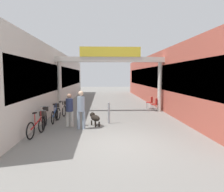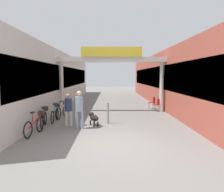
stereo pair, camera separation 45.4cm
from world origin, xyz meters
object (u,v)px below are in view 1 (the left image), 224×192
bollard_post_metal (109,113)px  cafe_chair_red_farther (150,102)px  pedestrian_with_dog (81,107)px  bicycle_red_nearest (38,125)px  bicycle_silver_farthest (62,110)px  bicycle_black_second (45,118)px  dog_on_leash (95,118)px  cafe_chair_red_nearer (156,103)px  pedestrian_companion (69,108)px  bicycle_blue_third (55,114)px

bollard_post_metal → cafe_chair_red_farther: bollard_post_metal is taller
pedestrian_with_dog → bollard_post_metal: pedestrian_with_dog is taller
bicycle_red_nearest → bollard_post_metal: size_ratio=1.54×
pedestrian_with_dog → bicycle_silver_farthest: 3.09m
bicycle_black_second → bollard_post_metal: (3.02, 0.70, 0.12)m
bicycle_red_nearest → cafe_chair_red_farther: (6.16, 6.77, 0.10)m
dog_on_leash → cafe_chair_red_nearer: bearing=45.8°
cafe_chair_red_nearer → bollard_post_metal: bearing=-132.0°
cafe_chair_red_farther → dog_on_leash: bearing=-126.9°
pedestrian_companion → cafe_chair_red_farther: size_ratio=1.77×
pedestrian_companion → bicycle_blue_third: bearing=129.9°
bicycle_black_second → cafe_chair_red_nearer: bicycle_black_second is taller
dog_on_leash → bicycle_blue_third: 2.32m
pedestrian_with_dog → bicycle_silver_farthest: bearing=116.5°
bicycle_blue_third → cafe_chair_red_nearer: size_ratio=1.90×
bollard_post_metal → bicycle_blue_third: bearing=169.0°
bicycle_red_nearest → cafe_chair_red_farther: size_ratio=1.89×
bicycle_blue_third → bicycle_silver_farthest: bearing=81.8°
bicycle_black_second → bicycle_silver_farthest: same height
dog_on_leash → cafe_chair_red_farther: cafe_chair_red_farther is taller
bollard_post_metal → pedestrian_with_dog: bearing=-139.9°
pedestrian_companion → cafe_chair_red_farther: 7.35m
bicycle_black_second → bicycle_blue_third: (0.22, 1.25, 0.00)m
pedestrian_companion → bicycle_black_second: bearing=-172.3°
bollard_post_metal → cafe_chair_red_nearer: (3.32, 3.69, -0.01)m
cafe_chair_red_nearer → cafe_chair_red_farther: bearing=96.8°
bicycle_black_second → cafe_chair_red_farther: (6.22, 5.45, 0.10)m
dog_on_leash → cafe_chair_red_nearer: 5.76m
bicycle_blue_third → pedestrian_with_dog: bearing=-47.2°
dog_on_leash → bicycle_black_second: bearing=-173.4°
bicycle_red_nearest → bicycle_silver_farthest: 3.67m
bicycle_blue_third → cafe_chair_red_nearer: bicycle_blue_third is taller
pedestrian_with_dog → bicycle_blue_third: pedestrian_with_dog is taller
bicycle_blue_third → cafe_chair_red_farther: (6.00, 4.20, 0.10)m
pedestrian_companion → cafe_chair_red_nearer: pedestrian_companion is taller
dog_on_leash → cafe_chair_red_nearer: size_ratio=0.98×
pedestrian_companion → dog_on_leash: 1.30m
bollard_post_metal → cafe_chair_red_farther: 5.72m
dog_on_leash → pedestrian_with_dog: bearing=-132.3°
bicycle_black_second → bollard_post_metal: bearing=13.1°
pedestrian_with_dog → bicycle_black_second: 1.86m
pedestrian_companion → bicycle_red_nearest: 1.88m
dog_on_leash → bicycle_silver_farthest: bearing=133.2°
bicycle_blue_third → bicycle_silver_farthest: size_ratio=1.01×
cafe_chair_red_nearer → cafe_chair_red_farther: size_ratio=1.00×
dog_on_leash → bicycle_blue_third: size_ratio=0.52×
bicycle_silver_farthest → bicycle_blue_third: bearing=-98.2°
bicycle_red_nearest → bollard_post_metal: bearing=34.3°
pedestrian_with_dog → bicycle_silver_farthest: (-1.36, 2.72, -0.57)m
pedestrian_companion → bollard_post_metal: bearing=16.3°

